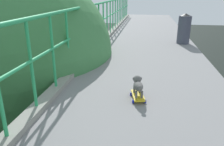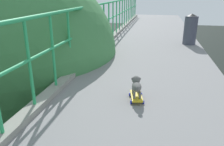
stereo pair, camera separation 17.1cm
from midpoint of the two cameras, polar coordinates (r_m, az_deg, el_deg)
city_bus at (r=27.54m, az=-10.13°, el=7.61°), size 2.49×11.50×3.54m
roadside_tree_mid at (r=6.81m, az=-22.89°, el=4.50°), size 5.66×5.66×8.57m
toy_skateboard at (r=3.47m, az=7.68°, el=-5.93°), size 0.27×0.43×0.08m
small_dog at (r=3.41m, az=7.73°, el=-3.06°), size 0.19×0.37×0.28m
litter_bin at (r=7.56m, az=20.08°, el=10.58°), size 0.41×0.41×0.95m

